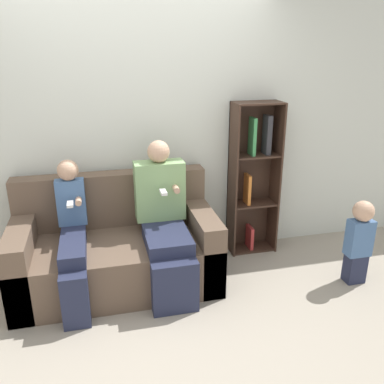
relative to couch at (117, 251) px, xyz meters
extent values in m
plane|color=#9E9384|center=(0.27, -0.55, -0.31)|extent=(14.00, 14.00, 0.00)
cube|color=silver|center=(0.27, 0.48, 0.96)|extent=(10.00, 0.06, 2.55)
cube|color=brown|center=(0.00, -0.13, -0.09)|extent=(1.73, 0.71, 0.44)
cube|color=brown|center=(0.00, 0.32, 0.16)|extent=(1.73, 0.18, 0.94)
cube|color=brown|center=(-0.77, -0.13, 0.01)|extent=(0.20, 0.71, 0.64)
cube|color=brown|center=(0.77, -0.13, 0.01)|extent=(0.20, 0.71, 0.64)
cube|color=#232842|center=(0.41, -0.55, -0.09)|extent=(0.37, 0.12, 0.44)
cube|color=#232842|center=(0.41, -0.24, 0.18)|extent=(0.37, 0.49, 0.11)
cube|color=#84AD70|center=(0.41, 0.11, 0.50)|extent=(0.44, 0.20, 0.52)
sphere|color=tan|center=(0.41, 0.11, 0.85)|extent=(0.19, 0.19, 0.19)
cylinder|color=tan|center=(0.53, -0.04, 0.55)|extent=(0.05, 0.10, 0.05)
cube|color=white|center=(0.41, -0.09, 0.55)|extent=(0.05, 0.12, 0.02)
cube|color=#232842|center=(-0.35, -0.55, -0.09)|extent=(0.20, 0.12, 0.44)
cube|color=#232842|center=(-0.35, -0.20, 0.18)|extent=(0.20, 0.58, 0.11)
cube|color=#476B9E|center=(-0.35, 0.15, 0.44)|extent=(0.24, 0.11, 0.41)
sphere|color=tan|center=(-0.35, 0.15, 0.73)|extent=(0.18, 0.18, 0.18)
cylinder|color=tan|center=(-0.28, 0.05, 0.48)|extent=(0.05, 0.10, 0.05)
cube|color=white|center=(-0.35, 0.00, 0.48)|extent=(0.05, 0.12, 0.02)
cube|color=#232842|center=(2.08, -0.50, -0.18)|extent=(0.17, 0.13, 0.27)
cube|color=#476B9E|center=(2.08, -0.50, 0.13)|extent=(0.21, 0.13, 0.33)
sphere|color=tan|center=(2.08, -0.50, 0.38)|extent=(0.18, 0.18, 0.18)
cube|color=#3D281E|center=(1.17, 0.31, 0.45)|extent=(0.02, 0.26, 1.53)
cube|color=#3D281E|center=(1.62, 0.31, 0.45)|extent=(0.02, 0.26, 1.53)
cube|color=#3D281E|center=(1.40, 0.43, 0.45)|extent=(0.47, 0.02, 1.53)
cube|color=#3D281E|center=(1.40, 0.31, -0.30)|extent=(0.44, 0.22, 0.02)
cube|color=#3D281E|center=(1.40, 0.31, 0.20)|extent=(0.44, 0.22, 0.02)
cube|color=#3D281E|center=(1.40, 0.31, 0.70)|extent=(0.44, 0.22, 0.02)
cube|color=#3D281E|center=(1.40, 0.31, 1.21)|extent=(0.44, 0.22, 0.02)
cube|color=#C63838|center=(1.38, 0.31, -0.17)|extent=(0.03, 0.15, 0.24)
cube|color=#333338|center=(1.50, 0.31, 0.90)|extent=(0.05, 0.13, 0.38)
cube|color=orange|center=(1.33, 0.31, 0.36)|extent=(0.03, 0.14, 0.30)
cube|color=#429956|center=(1.35, 0.31, 0.89)|extent=(0.03, 0.14, 0.36)
camera|label=1|loc=(-0.11, -3.26, 1.72)|focal=38.00mm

